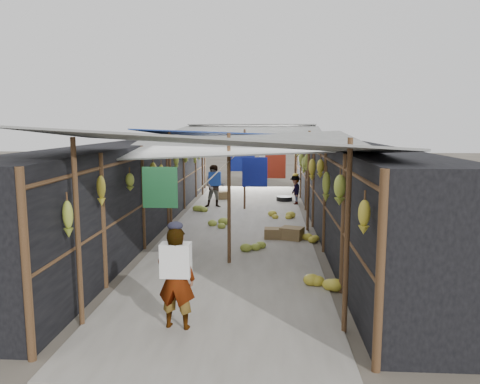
% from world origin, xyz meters
% --- Properties ---
extents(ground, '(80.00, 80.00, 0.00)m').
position_xyz_m(ground, '(0.00, 0.00, 0.00)').
color(ground, '#6B6356').
rests_on(ground, ground).
extents(aisle_slab, '(3.60, 16.00, 0.02)m').
position_xyz_m(aisle_slab, '(0.00, 6.50, 0.01)').
color(aisle_slab, '#9E998E').
rests_on(aisle_slab, ground).
extents(stall_left, '(1.40, 15.00, 2.30)m').
position_xyz_m(stall_left, '(-2.70, 6.50, 1.15)').
color(stall_left, black).
rests_on(stall_left, ground).
extents(stall_right, '(1.40, 15.00, 2.30)m').
position_xyz_m(stall_right, '(2.70, 6.50, 1.15)').
color(stall_right, black).
rests_on(stall_right, ground).
extents(crate_near, '(0.45, 0.36, 0.27)m').
position_xyz_m(crate_near, '(0.91, 5.07, 0.13)').
color(crate_near, olive).
rests_on(crate_near, ground).
extents(crate_mid, '(0.63, 0.57, 0.31)m').
position_xyz_m(crate_mid, '(1.34, 5.01, 0.15)').
color(crate_mid, olive).
rests_on(crate_mid, ground).
extents(crate_back, '(0.53, 0.46, 0.29)m').
position_xyz_m(crate_back, '(-0.87, 10.99, 0.15)').
color(crate_back, olive).
rests_on(crate_back, ground).
extents(black_basin, '(0.58, 0.58, 0.17)m').
position_xyz_m(black_basin, '(1.35, 10.71, 0.09)').
color(black_basin, black).
rests_on(black_basin, ground).
extents(vendor_elderly, '(0.56, 0.41, 1.42)m').
position_xyz_m(vendor_elderly, '(-0.46, -0.03, 0.71)').
color(vendor_elderly, silver).
rests_on(vendor_elderly, ground).
extents(shopper_blue, '(0.73, 0.58, 1.42)m').
position_xyz_m(shopper_blue, '(-1.00, 9.28, 0.71)').
color(shopper_blue, '#2258AB').
rests_on(shopper_blue, ground).
extents(vendor_seated, '(0.49, 0.72, 1.03)m').
position_xyz_m(vendor_seated, '(1.70, 9.99, 0.51)').
color(vendor_seated, '#524E47').
rests_on(vendor_seated, ground).
extents(market_canopy, '(5.62, 15.20, 2.77)m').
position_xyz_m(market_canopy, '(0.03, 6.83, 2.40)').
color(market_canopy, brown).
rests_on(market_canopy, ground).
extents(hanging_bananas, '(3.96, 14.27, 0.86)m').
position_xyz_m(hanging_bananas, '(0.04, 6.94, 1.65)').
color(hanging_bananas, olive).
rests_on(hanging_bananas, ground).
extents(floor_bananas, '(3.60, 7.19, 0.36)m').
position_xyz_m(floor_bananas, '(0.84, 5.47, 0.16)').
color(floor_bananas, gold).
rests_on(floor_bananas, ground).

